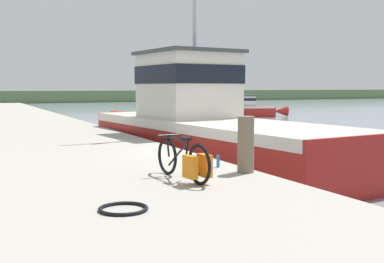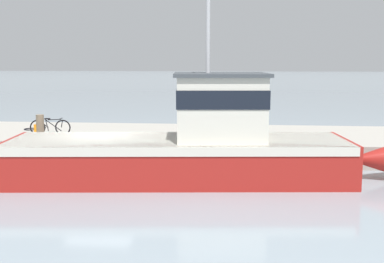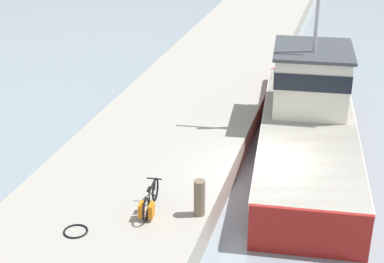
% 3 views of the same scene
% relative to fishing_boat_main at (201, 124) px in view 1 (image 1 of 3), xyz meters
% --- Properties ---
extents(ground_plane, '(320.00, 320.00, 0.00)m').
position_rel_fishing_boat_main_xyz_m(ground_plane, '(-0.97, -3.72, -1.28)').
color(ground_plane, '#84939E').
extents(dock_pier, '(5.98, 80.00, 0.92)m').
position_rel_fishing_boat_main_xyz_m(dock_pier, '(-5.07, -3.72, -0.82)').
color(dock_pier, '#A39E93').
rests_on(dock_pier, ground_plane).
extents(far_shoreline, '(180.00, 5.00, 1.88)m').
position_rel_fishing_boat_main_xyz_m(far_shoreline, '(29.03, 63.96, -0.34)').
color(far_shoreline, '#567047').
rests_on(far_shoreline, ground_plane).
extents(fishing_boat_main, '(4.52, 14.20, 8.40)m').
position_rel_fishing_boat_main_xyz_m(fishing_boat_main, '(0.00, 0.00, 0.00)').
color(fishing_boat_main, maroon).
rests_on(fishing_boat_main, ground_plane).
extents(boat_blue_far, '(7.85, 3.75, 3.59)m').
position_rel_fishing_boat_main_xyz_m(boat_blue_far, '(13.66, 20.28, -0.61)').
color(boat_blue_far, '#AD231E').
rests_on(boat_blue_far, ground_plane).
extents(bicycle_touring, '(0.54, 1.79, 0.76)m').
position_rel_fishing_boat_main_xyz_m(bicycle_touring, '(-3.72, -6.98, -0.01)').
color(bicycle_touring, black).
rests_on(bicycle_touring, dock_pier).
extents(mooring_post, '(0.31, 0.31, 1.07)m').
position_rel_fishing_boat_main_xyz_m(mooring_post, '(-2.35, -6.68, 0.17)').
color(mooring_post, '#756651').
rests_on(mooring_post, dock_pier).
extents(hose_coil, '(0.66, 0.66, 0.05)m').
position_rel_fishing_boat_main_xyz_m(hose_coil, '(-5.30, -8.40, -0.34)').
color(hose_coil, black).
rests_on(hose_coil, dock_pier).
extents(water_bottle_on_curb, '(0.06, 0.06, 0.24)m').
position_rel_fishing_boat_main_xyz_m(water_bottle_on_curb, '(-2.56, -5.96, -0.24)').
color(water_bottle_on_curb, blue).
rests_on(water_bottle_on_curb, dock_pier).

